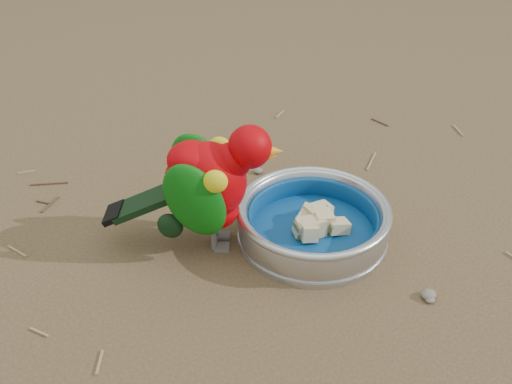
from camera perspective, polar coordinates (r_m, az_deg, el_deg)
ground at (r=0.91m, az=7.55°, el=-4.66°), size 60.00×60.00×0.00m
food_bowl at (r=0.90m, az=5.63°, el=-4.18°), size 0.23×0.23×0.02m
bowl_wall at (r=0.88m, az=5.74°, el=-2.66°), size 0.23×0.23×0.04m
fruit_wedges at (r=0.89m, az=5.72°, el=-3.02°), size 0.14×0.14×0.03m
lory_parrot at (r=0.83m, az=-4.70°, el=0.08°), size 0.27×0.22×0.20m
ground_debris at (r=0.94m, az=3.51°, el=-2.53°), size 0.90×0.80×0.01m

